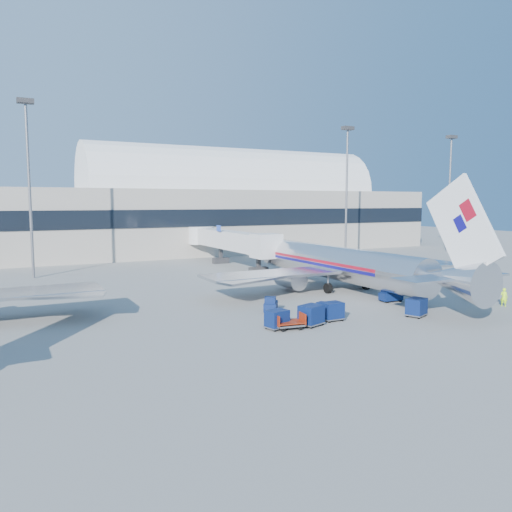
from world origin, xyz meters
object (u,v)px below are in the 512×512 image
mast_far_east (450,176)px  cart_train_b (311,315)px  cart_open_red (289,324)px  tug_right (390,295)px  mast_east (347,173)px  airliner_main (342,264)px  cart_solo_near (416,307)px  tug_lead (325,311)px  tug_left (271,305)px  cart_solo_far (478,291)px  jetbridge_near (226,240)px  barrier_far (453,280)px  barrier_near (412,284)px  barrier_mid (433,282)px  cart_train_a (332,311)px  ramp_worker (504,297)px  mast_west (28,162)px  cart_train_c (277,319)px

mast_far_east → cart_train_b: mast_far_east is taller
cart_open_red → tug_right: bearing=25.6°
mast_east → tug_right: size_ratio=9.88×
airliner_main → cart_solo_near: 13.84m
cart_solo_near → tug_lead: bearing=134.8°
tug_left → cart_solo_far: (20.84, -4.93, 0.27)m
jetbridge_near → barrier_far: jetbridge_near is taller
tug_lead → cart_solo_far: 17.89m
barrier_far → tug_lead: tug_lead is taller
barrier_near → tug_right: size_ratio=1.31×
barrier_mid → cart_open_red: barrier_mid is taller
cart_train_a → ramp_worker: bearing=-9.2°
barrier_mid → cart_solo_near: bearing=-141.1°
cart_solo_near → ramp_worker: ramp_worker is taller
tug_lead → tug_right: bearing=-7.6°
airliner_main → jetbridge_near: 26.43m
mast_west → cart_solo_far: bearing=-43.7°
cart_train_c → cart_solo_near: (12.70, -1.81, 0.05)m
barrier_far → cart_solo_far: cart_solo_far is taller
cart_train_b → barrier_near: bearing=6.4°
cart_solo_near → cart_open_red: 11.97m
tug_right → cart_train_a: size_ratio=1.31×
barrier_near → tug_right: (-7.80, -5.01, 0.20)m
barrier_mid → jetbridge_near: bearing=115.4°
tug_right → cart_train_b: bearing=-154.6°
tug_left → jetbridge_near: bearing=17.6°
jetbridge_near → cart_train_b: 39.68m
airliner_main → cart_train_a: bearing=-130.1°
mast_west → cart_open_red: mast_west is taller
mast_far_east → barrier_near: mast_far_east is taller
tug_left → cart_solo_near: cart_solo_near is taller
cart_solo_far → ramp_worker: bearing=-70.3°
cart_train_c → mast_east: bearing=35.4°
mast_far_east → tug_left: 67.17m
cart_train_a → tug_lead: bearing=88.5°
cart_solo_far → mast_west: bearing=159.9°
barrier_far → cart_solo_far: 10.66m
airliner_main → jetbridge_near: (-2.40, 26.30, 1.00)m
tug_right → cart_solo_near: (-2.51, -5.98, 0.19)m
mast_west → barrier_mid: mast_west is taller
mast_west → tug_right: mast_west is taller
jetbridge_near → cart_train_a: 38.47m
mast_east → tug_left: size_ratio=9.35×
mast_west → mast_east: 50.00m
tug_lead → cart_train_a: 1.03m
jetbridge_near → ramp_worker: size_ratio=15.63×
tug_lead → cart_open_red: 4.96m
barrier_far → cart_train_c: size_ratio=1.57×
tug_left → cart_train_c: bearing=-169.4°
barrier_far → tug_lead: (-24.15, -7.85, 0.20)m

